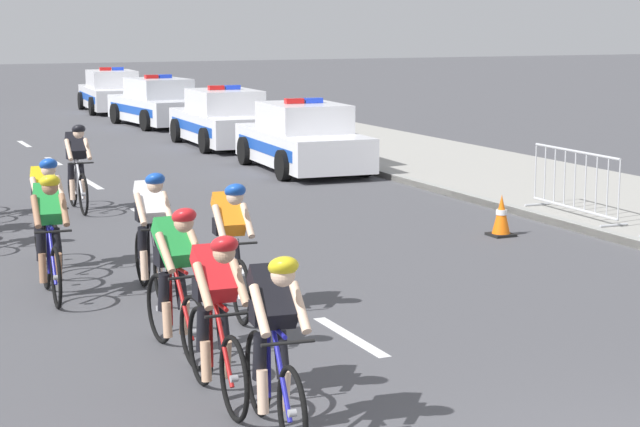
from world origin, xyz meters
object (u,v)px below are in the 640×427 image
(cyclist_sixth, at_px, (151,231))
(cyclist_tenth, at_px, (77,166))
(police_car_second, at_px, (224,120))
(police_car_furthest, at_px, (112,93))
(police_car_nearest, at_px, (303,140))
(police_car_third, at_px, (158,104))
(cyclist_fourth, at_px, (230,246))
(cyclist_lead, at_px, (274,341))
(cyclist_seventh, at_px, (47,212))
(cyclist_third, at_px, (176,278))
(crowd_barrier_rear, at_px, (575,184))
(cyclist_fifth, at_px, (49,234))
(traffic_cone_near, at_px, (501,216))
(cyclist_second, at_px, (216,315))

(cyclist_sixth, relative_size, cyclist_tenth, 1.00)
(police_car_second, bearing_deg, police_car_furthest, 90.00)
(police_car_nearest, height_order, police_car_third, same)
(cyclist_fourth, height_order, police_car_nearest, police_car_nearest)
(cyclist_lead, distance_m, cyclist_tenth, 11.24)
(cyclist_lead, relative_size, cyclist_seventh, 1.00)
(cyclist_third, xyz_separation_m, crowd_barrier_rear, (8.05, 4.38, -0.14))
(cyclist_lead, xyz_separation_m, cyclist_fourth, (0.94, 3.67, 0.00))
(cyclist_tenth, height_order, police_car_furthest, police_car_furthest)
(cyclist_tenth, height_order, police_car_second, police_car_second)
(police_car_furthest, bearing_deg, cyclist_fifth, -105.25)
(police_car_third, height_order, traffic_cone_near, police_car_third)
(cyclist_lead, bearing_deg, cyclist_sixth, 85.60)
(cyclist_sixth, relative_size, police_car_third, 0.38)
(police_car_furthest, relative_size, traffic_cone_near, 7.06)
(cyclist_seventh, bearing_deg, traffic_cone_near, -3.67)
(cyclist_lead, relative_size, cyclist_tenth, 1.00)
(cyclist_third, distance_m, police_car_third, 24.29)
(cyclist_second, distance_m, cyclist_fifth, 4.30)
(cyclist_fourth, distance_m, cyclist_tenth, 7.53)
(cyclist_second, distance_m, cyclist_seventh, 5.80)
(traffic_cone_near, bearing_deg, cyclist_seventh, 176.33)
(police_car_furthest, bearing_deg, police_car_third, -89.97)
(cyclist_seventh, relative_size, police_car_third, 0.38)
(police_car_second, height_order, traffic_cone_near, police_car_second)
(cyclist_lead, bearing_deg, police_car_third, 75.93)
(cyclist_tenth, xyz_separation_m, traffic_cone_near, (5.43, -4.91, -0.48))
(cyclist_tenth, distance_m, police_car_nearest, 6.47)
(cyclist_seventh, relative_size, cyclist_tenth, 1.00)
(cyclist_fourth, xyz_separation_m, police_car_second, (5.52, 15.94, -0.11))
(cyclist_third, bearing_deg, traffic_cone_near, 31.67)
(cyclist_second, xyz_separation_m, cyclist_fifth, (-0.61, 4.25, 0.00))
(cyclist_sixth, bearing_deg, cyclist_fifth, 163.26)
(cyclist_fifth, relative_size, traffic_cone_near, 2.69)
(cyclist_lead, relative_size, police_car_nearest, 0.38)
(cyclist_second, relative_size, police_car_third, 0.38)
(police_car_furthest, xyz_separation_m, traffic_cone_near, (-0.19, -25.39, -0.37))
(cyclist_fourth, bearing_deg, cyclist_sixth, 115.67)
(cyclist_fifth, distance_m, police_car_nearest, 11.71)
(cyclist_fourth, xyz_separation_m, cyclist_seventh, (-1.45, 3.06, 0.00))
(cyclist_lead, bearing_deg, cyclist_fifth, 98.36)
(cyclist_tenth, bearing_deg, cyclist_third, -95.93)
(police_car_nearest, bearing_deg, cyclist_third, -118.49)
(cyclist_third, bearing_deg, cyclist_fourth, 51.68)
(cyclist_fifth, bearing_deg, police_car_second, 63.39)
(cyclist_fourth, distance_m, cyclist_sixth, 1.31)
(cyclist_lead, height_order, cyclist_tenth, same)
(cyclist_fifth, xyz_separation_m, police_car_third, (7.22, 20.58, -0.11))
(cyclist_second, xyz_separation_m, police_car_furthest, (6.61, 30.75, -0.11))
(cyclist_fifth, distance_m, police_car_second, 16.12)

